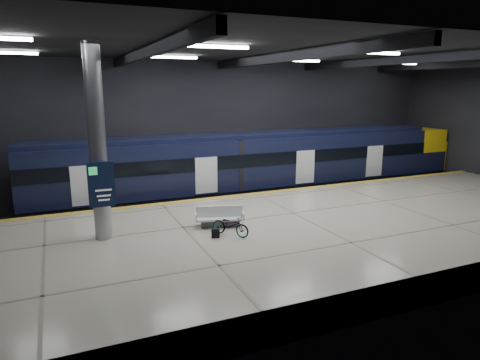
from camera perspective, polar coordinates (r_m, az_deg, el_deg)
ground at (r=20.12m, az=5.64°, el=-6.61°), size 30.00×30.00×0.00m
room_shell at (r=19.05m, az=6.00°, el=9.88°), size 30.10×16.10×8.05m
platform at (r=17.92m, az=9.57°, el=-7.28°), size 30.00×11.00×1.10m
safety_strip at (r=22.14m, az=2.26°, el=-1.80°), size 30.00×0.40×0.01m
rails at (r=24.83m, az=-0.50°, el=-2.67°), size 30.00×1.52×0.16m
train at (r=25.45m, az=4.71°, el=2.22°), size 29.40×2.84×3.79m
bench at (r=16.98m, az=-2.75°, el=-5.22°), size 2.04×1.29×0.84m
bicycle at (r=15.92m, az=-1.25°, el=-6.04°), size 1.34×1.52×0.80m
pannier_bag at (r=15.79m, az=-3.28°, el=-7.07°), size 0.34×0.26×0.35m
info_column at (r=15.76m, az=-18.45°, el=4.22°), size 0.90×0.78×6.90m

